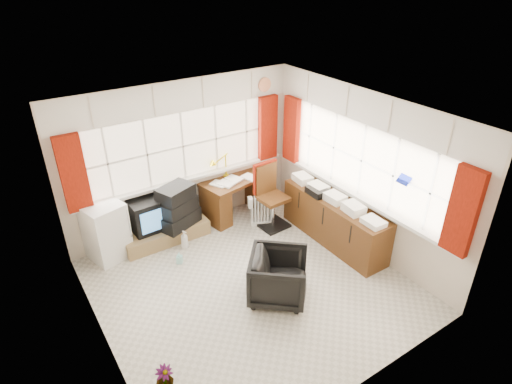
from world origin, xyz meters
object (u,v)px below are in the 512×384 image
desk_lamp (226,160)px  task_chair (269,193)px  office_chair (278,277)px  credenza (334,220)px  mini_fridge (106,231)px  desk (236,194)px  tv_bench (166,233)px  radiator (261,213)px  crt_tv (148,213)px

desk_lamp → task_chair: 0.94m
desk_lamp → office_chair: 2.51m
credenza → mini_fridge: 3.55m
credenza → task_chair: bearing=119.4°
mini_fridge → office_chair: bearing=-53.2°
mini_fridge → desk_lamp: bearing=4.3°
desk → credenza: credenza is taller
tv_bench → desk: bearing=3.2°
desk → credenza: 1.82m
desk_lamp → task_chair: (0.39, -0.75, -0.42)m
desk → radiator: size_ratio=2.46×
desk → office_chair: size_ratio=1.75×
desk → desk_lamp: (-0.10, 0.16, 0.63)m
desk_lamp → office_chair: size_ratio=0.59×
credenza → tv_bench: bearing=146.3°
tv_bench → crt_tv: (-0.20, 0.14, 0.39)m
desk → crt_tv: (-1.62, 0.06, 0.12)m
credenza → tv_bench: (-2.28, 1.52, -0.27)m
office_chair → radiator: office_chair is taller
office_chair → crt_tv: (-0.95, 2.24, 0.17)m
desk_lamp → tv_bench: 1.61m
desk → tv_bench: 1.44m
desk → office_chair: bearing=-107.0°
desk_lamp → mini_fridge: desk_lamp is taller
radiator → credenza: bearing=-56.4°
office_chair → credenza: 1.64m
desk → tv_bench: desk is taller
desk_lamp → task_chair: bearing=-62.4°
credenza → desk_lamp: bearing=118.7°
desk_lamp → desk: bearing=-59.3°
task_chair → credenza: bearing=-60.6°
task_chair → radiator: 0.40m
task_chair → radiator: task_chair is taller
crt_tv → desk: bearing=-2.0°
crt_tv → mini_fridge: (-0.69, -0.06, -0.05)m
office_chair → credenza: (1.54, 0.59, 0.05)m
credenza → tv_bench: 2.75m
desk → office_chair: desk is taller
credenza → office_chair: bearing=-159.1°
task_chair → crt_tv: 2.02m
tv_bench → office_chair: bearing=-70.6°
office_chair → radiator: size_ratio=1.40×
mini_fridge → credenza: bearing=-26.8°
radiator → desk_lamp: bearing=110.5°
tv_bench → crt_tv: bearing=146.5°
radiator → crt_tv: bearing=161.4°
office_chair → tv_bench: 2.24m
radiator → credenza: credenza is taller
desk → credenza: bearing=-61.5°
radiator → credenza: size_ratio=0.27×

